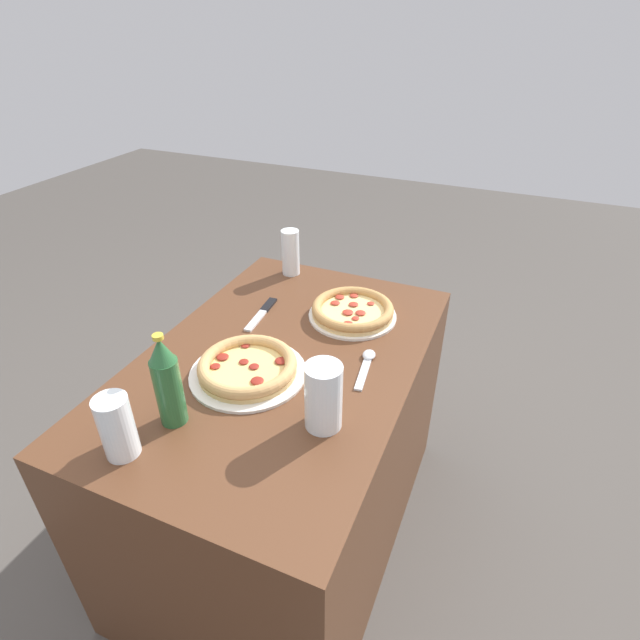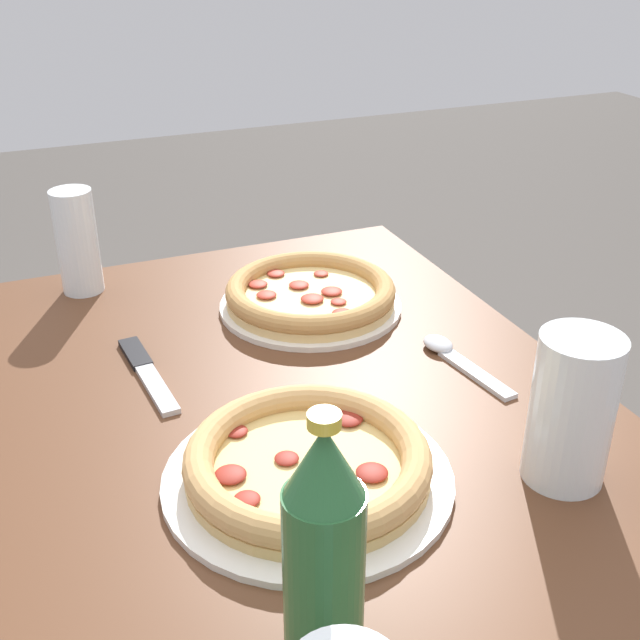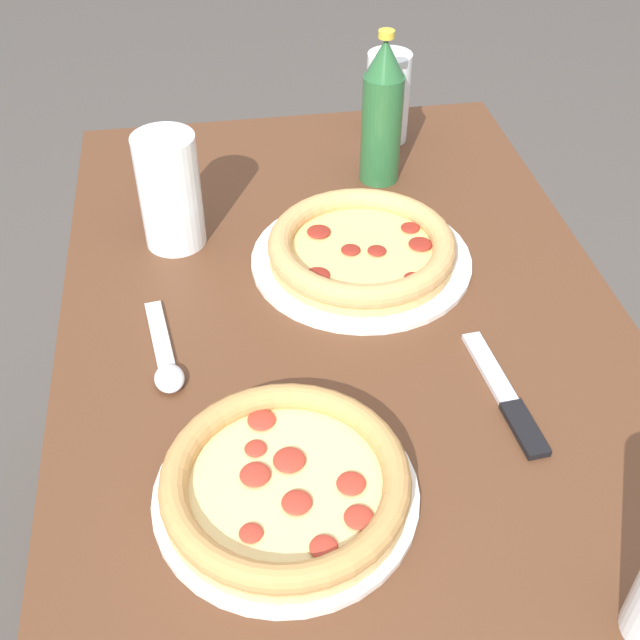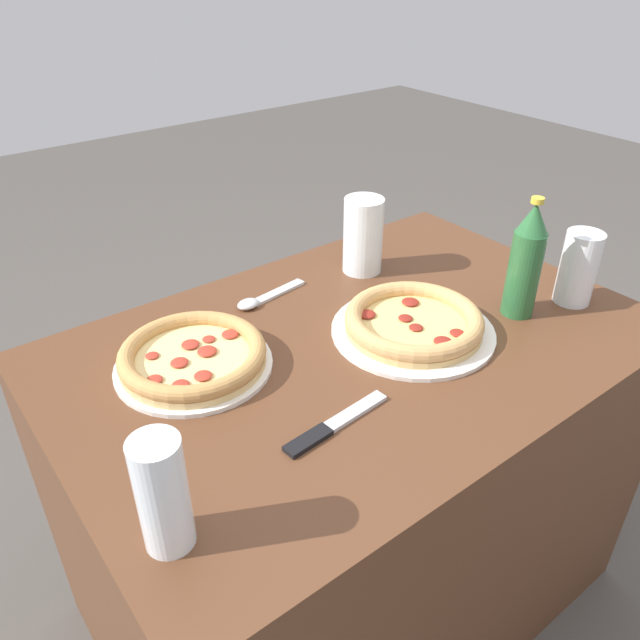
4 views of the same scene
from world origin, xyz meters
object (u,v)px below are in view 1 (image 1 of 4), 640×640
object	(u,v)px
pizza_salami	(248,368)
spoon	(367,362)
glass_mango_juice	(291,253)
glass_orange_juice	(323,399)
pizza_pepperoni	(353,311)
beer_bottle	(167,382)
knife	(262,313)
glass_lemonade	(117,428)

from	to	relation	value
pizza_salami	spoon	world-z (taller)	pizza_salami
glass_mango_juice	glass_orange_juice	size ratio (longest dim) A/B	0.98
pizza_salami	glass_orange_juice	world-z (taller)	glass_orange_juice
pizza_salami	pizza_pepperoni	distance (m)	0.39
beer_bottle	knife	xyz separation A→B (m)	(-0.48, -0.04, -0.10)
pizza_pepperoni	glass_lemonade	world-z (taller)	glass_lemonade
glass_orange_juice	beer_bottle	distance (m)	0.33
beer_bottle	knife	size ratio (longest dim) A/B	1.20
glass_lemonade	spoon	size ratio (longest dim) A/B	0.87
glass_orange_juice	beer_bottle	size ratio (longest dim) A/B	0.70
glass_lemonade	spoon	distance (m)	0.61
pizza_salami	pizza_pepperoni	xyz separation A→B (m)	(-0.36, 0.15, -0.00)
pizza_pepperoni	beer_bottle	world-z (taller)	beer_bottle
beer_bottle	pizza_salami	bearing A→B (deg)	161.65
glass_orange_juice	knife	world-z (taller)	glass_orange_juice
glass_mango_juice	beer_bottle	distance (m)	0.76
pizza_salami	beer_bottle	size ratio (longest dim) A/B	1.28
pizza_salami	glass_mango_juice	xyz separation A→B (m)	(-0.55, -0.15, 0.05)
beer_bottle	pizza_pepperoni	bearing A→B (deg)	159.25
pizza_pepperoni	knife	bearing A→B (deg)	-70.46
spoon	glass_mango_juice	bearing A→B (deg)	-133.71
knife	glass_mango_juice	bearing A→B (deg)	-172.19
pizza_salami	glass_orange_juice	distance (m)	0.26
pizza_salami	knife	size ratio (longest dim) A/B	1.53
glass_orange_juice	spoon	xyz separation A→B (m)	(-0.25, 0.02, -0.07)
glass_lemonade	glass_orange_juice	xyz separation A→B (m)	(-0.24, 0.35, 0.00)
spoon	knife	bearing A→B (deg)	-107.01
pizza_salami	knife	world-z (taller)	pizza_salami
beer_bottle	knife	distance (m)	0.49
glass_mango_juice	knife	world-z (taller)	glass_mango_juice
glass_mango_juice	knife	size ratio (longest dim) A/B	0.82
pizza_pepperoni	glass_lemonade	bearing A→B (deg)	-20.14
beer_bottle	spoon	size ratio (longest dim) A/B	1.38
glass_mango_juice	spoon	distance (m)	0.57
pizza_salami	glass_lemonade	xyz separation A→B (m)	(0.33, -0.11, 0.05)
knife	pizza_pepperoni	bearing A→B (deg)	109.54
beer_bottle	glass_lemonade	bearing A→B (deg)	-17.20
knife	glass_orange_juice	bearing A→B (deg)	44.37
pizza_pepperoni	knife	world-z (taller)	pizza_pepperoni
pizza_salami	spoon	distance (m)	0.31
glass_mango_juice	spoon	xyz separation A→B (m)	(0.39, 0.41, -0.07)
pizza_pepperoni	spoon	world-z (taller)	pizza_pepperoni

